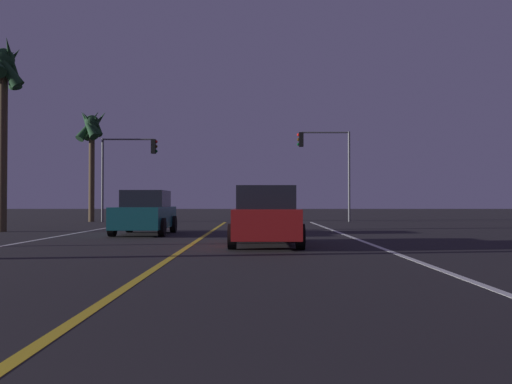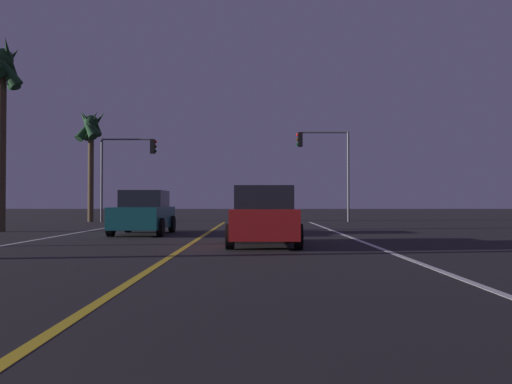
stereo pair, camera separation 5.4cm
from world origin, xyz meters
name	(u,v)px [view 2 (the right image)]	position (x,y,z in m)	size (l,w,h in m)	color
lane_edge_right	(390,251)	(5.30, 14.05, 0.00)	(0.16, 40.11, 0.01)	silver
lane_center_divider	(180,251)	(0.00, 14.05, 0.00)	(0.16, 40.11, 0.01)	gold
car_oncoming	(145,213)	(-2.39, 21.38, 0.82)	(2.02, 4.30, 1.70)	black
car_lead_same_lane	(265,217)	(2.17, 15.96, 0.82)	(2.02, 4.30, 1.70)	black
traffic_light_near_right	(325,155)	(6.23, 34.61, 4.23)	(3.35, 0.36, 5.69)	#4C4C51
traffic_light_near_left	(130,159)	(-6.08, 34.61, 3.94)	(3.54, 0.36, 5.26)	#4C4C51
palm_tree_left_mid	(4,78)	(-8.77, 23.20, 6.48)	(2.00, 2.13, 8.30)	#473826
palm_tree_left_far	(93,132)	(-8.57, 34.92, 5.70)	(2.35, 2.20, 7.31)	#473826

